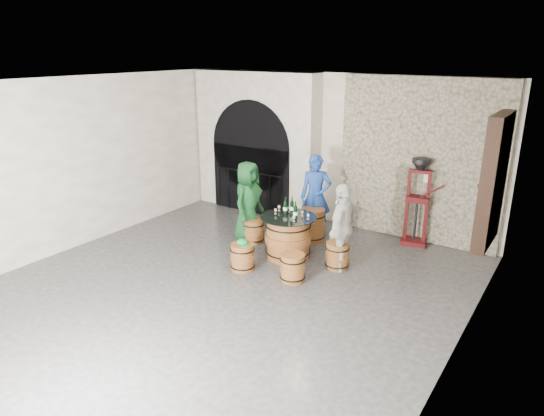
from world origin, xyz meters
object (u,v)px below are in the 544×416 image
Objects in this scene: barrel_stool_far at (311,228)px; person_green at (248,202)px; barrel_stool_left at (253,231)px; wine_bottle_left at (285,207)px; person_blue at (316,197)px; wine_bottle_right at (292,207)px; side_barrel at (313,225)px; barrel_table at (288,237)px; barrel_stool_near_left at (243,257)px; person_white at (342,227)px; barrel_stool_right at (337,255)px; barrel_stool_near_right at (293,268)px; corking_press at (418,195)px; wine_bottle_center at (295,212)px.

barrel_stool_far is 0.29× the size of person_green.
barrel_stool_left is 1.15m from barrel_stool_far.
wine_bottle_left is (-0.06, -0.88, 0.68)m from barrel_stool_far.
person_blue is 5.24× the size of wine_bottle_right.
side_barrel is at bearing 36.41° from barrel_stool_left.
barrel_table reaches higher than barrel_stool_left.
barrel_stool_left is 1.27m from barrel_stool_near_left.
person_white is 1.08m from wine_bottle_right.
barrel_stool_right is (1.92, -0.15, 0.00)m from barrel_stool_left.
barrel_stool_right is (0.97, 0.07, -0.16)m from barrel_table.
side_barrel is at bearing -131.74° from person_white.
person_blue is at bearing -136.69° from person_white.
barrel_stool_left is at bearing 146.51° from barrel_stool_near_right.
person_white is at bearing -5.10° from wine_bottle_right.
wine_bottle_left reaches higher than side_barrel.
barrel_stool_right is at bearing -124.49° from corking_press.
person_white is at bearing 4.30° from barrel_stool_right.
barrel_stool_far is 0.28× the size of person_blue.
barrel_stool_right is 1.00× the size of barrel_stool_near_left.
wine_bottle_right is at bearing 99.94° from barrel_table.
barrel_stool_far is 1.37m from barrel_stool_right.
barrel_stool_left is 0.28× the size of corking_press.
barrel_table is 1.11m from person_white.
barrel_table is 3.14× the size of wine_bottle_center.
barrel_stool_right is 0.54m from person_white.
barrel_table is 0.99m from barrel_stool_left.
person_white is 0.89m from wine_bottle_center.
side_barrel is (-0.00, 0.92, -0.06)m from barrel_table.
person_white is (1.10, -0.89, 0.54)m from barrel_stool_far.
person_blue reaches higher than wine_bottle_center.
side_barrel is (0.37, 1.83, 0.10)m from barrel_stool_near_left.
person_blue is (-0.01, 0.19, 0.62)m from barrel_stool_far.
side_barrel is 0.39× the size of corking_press.
wine_bottle_left is at bearing -147.54° from corking_press.
corking_press is at bearing 66.64° from barrel_stool_near_right.
barrel_table is at bearing -80.06° from wine_bottle_right.
barrel_stool_near_right is 0.28× the size of corking_press.
barrel_table reaches higher than barrel_stool_near_left.
corking_press is (1.74, 1.90, 0.61)m from barrel_table.
wine_bottle_right reaches higher than side_barrel.
barrel_stool_left is at bearing 170.78° from wine_bottle_left.
barrel_stool_far is at bearing 80.87° from barrel_stool_near_left.
barrel_stool_far is 0.65m from person_blue.
barrel_stool_near_right is at bearing -61.30° from wine_bottle_center.
wine_bottle_left and wine_bottle_right have the same top height.
barrel_table is 1.52× the size of side_barrel.
side_barrel is at bearing 81.64° from wine_bottle_left.
barrel_table is at bearing -86.12° from barrel_stool_far.
person_blue is 0.99× the size of corking_press.
person_green reaches higher than wine_bottle_center.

